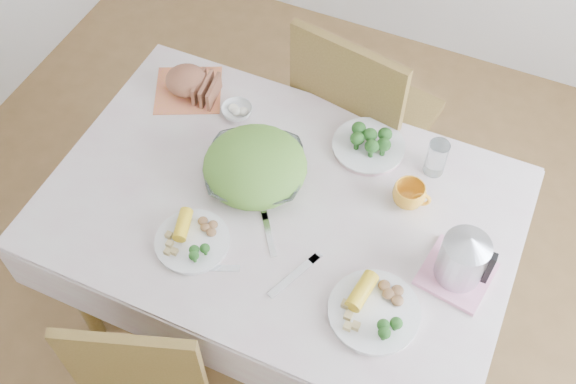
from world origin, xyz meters
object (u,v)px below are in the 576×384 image
at_px(dining_table, 281,264).
at_px(salad_bowl, 255,171).
at_px(electric_kettle, 464,255).
at_px(chair_far, 366,123).
at_px(yellow_mug, 409,195).
at_px(dinner_plate_left, 192,241).
at_px(dinner_plate_right, 374,312).

xyz_separation_m(dining_table, salad_bowl, (-0.12, 0.07, 0.43)).
relative_size(salad_bowl, electric_kettle, 1.64).
relative_size(chair_far, yellow_mug, 9.80).
xyz_separation_m(salad_bowl, yellow_mug, (0.49, 0.11, 0.00)).
height_order(chair_far, yellow_mug, chair_far).
relative_size(dinner_plate_left, dinner_plate_right, 0.87).
bearing_deg(chair_far, salad_bowl, 83.76).
bearing_deg(dinner_plate_right, chair_far, 109.91).
bearing_deg(salad_bowl, dinner_plate_left, -102.57).
bearing_deg(salad_bowl, yellow_mug, 12.82).
distance_m(chair_far, salad_bowl, 0.74).
xyz_separation_m(dining_table, electric_kettle, (0.59, -0.02, 0.51)).
relative_size(salad_bowl, dinner_plate_left, 1.37).
relative_size(dinner_plate_right, yellow_mug, 2.53).
distance_m(chair_far, dinner_plate_left, 1.03).
distance_m(salad_bowl, dinner_plate_right, 0.61).
relative_size(dining_table, salad_bowl, 4.36).
bearing_deg(yellow_mug, electric_kettle, -41.70).
relative_size(chair_far, dinner_plate_left, 4.46).
bearing_deg(yellow_mug, dinner_plate_right, -85.12).
height_order(chair_far, dinner_plate_right, chair_far).
xyz_separation_m(chair_far, dinner_plate_right, (0.34, -0.94, 0.31)).
xyz_separation_m(chair_far, electric_kettle, (0.52, -0.72, 0.42)).
xyz_separation_m(dining_table, yellow_mug, (0.37, 0.18, 0.43)).
distance_m(dinner_plate_left, dinner_plate_right, 0.59).
xyz_separation_m(chair_far, dinner_plate_left, (-0.25, -0.95, 0.31)).
height_order(dinner_plate_left, electric_kettle, electric_kettle).
bearing_deg(dinner_plate_left, dinner_plate_right, 0.44).
xyz_separation_m(yellow_mug, electric_kettle, (0.22, -0.19, 0.08)).
relative_size(dining_table, yellow_mug, 13.13).
bearing_deg(dining_table, electric_kettle, -1.63).
height_order(salad_bowl, dinner_plate_right, salad_bowl).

